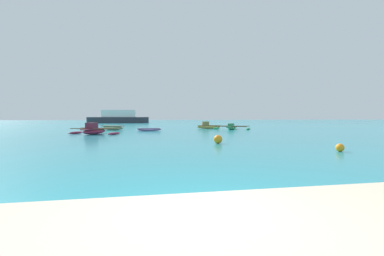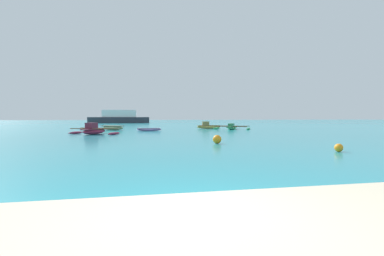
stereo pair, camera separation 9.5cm
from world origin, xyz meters
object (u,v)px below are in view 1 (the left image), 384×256
at_px(mooring_buoy_1, 340,148).
at_px(mooring_buoy_0, 218,139).
at_px(moored_boat_3, 232,127).
at_px(moored_boat_1, 149,129).
at_px(moored_boat_2, 208,126).
at_px(moored_boat_0, 94,130).
at_px(distant_ferry, 119,118).
at_px(moored_boat_4, 113,128).

bearing_deg(mooring_buoy_1, mooring_buoy_0, 135.18).
bearing_deg(moored_boat_3, moored_boat_1, 133.84).
bearing_deg(moored_boat_3, moored_boat_2, 81.93).
xyz_separation_m(moored_boat_0, mooring_buoy_1, (12.05, -13.07, -0.15)).
height_order(moored_boat_0, distant_ferry, distant_ferry).
bearing_deg(moored_boat_4, mooring_buoy_1, -25.49).
height_order(moored_boat_4, mooring_buoy_1, moored_boat_4).
distance_m(moored_boat_1, mooring_buoy_0, 13.58).
xyz_separation_m(mooring_buoy_0, distant_ferry, (-9.76, 49.69, 1.01)).
height_order(moored_boat_3, distant_ferry, distant_ferry).
height_order(moored_boat_3, mooring_buoy_0, moored_boat_3).
bearing_deg(mooring_buoy_0, moored_boat_2, 77.56).
bearing_deg(mooring_buoy_0, distant_ferry, 101.11).
bearing_deg(moored_boat_3, moored_boat_4, 119.88).
xyz_separation_m(moored_boat_3, distant_ferry, (-15.93, 34.47, 1.02)).
distance_m(moored_boat_1, mooring_buoy_1, 18.72).
xyz_separation_m(moored_boat_0, moored_boat_4, (0.73, 6.58, -0.05)).
relative_size(moored_boat_2, distant_ferry, 0.21).
bearing_deg(mooring_buoy_1, moored_boat_2, 90.69).
bearing_deg(moored_boat_1, mooring_buoy_0, -71.51).
height_order(mooring_buoy_1, distant_ferry, distant_ferry).
bearing_deg(mooring_buoy_1, moored_boat_3, 83.69).
xyz_separation_m(moored_boat_4, distant_ferry, (-2.49, 34.06, 0.97)).
height_order(moored_boat_1, moored_boat_4, moored_boat_4).
xyz_separation_m(moored_boat_1, moored_boat_2, (7.20, 4.05, 0.14)).
height_order(moored_boat_1, moored_boat_3, moored_boat_3).
bearing_deg(distant_ferry, moored_boat_0, -87.52).
relative_size(moored_boat_1, moored_boat_4, 0.93).
distance_m(moored_boat_0, mooring_buoy_0, 12.08).
bearing_deg(distant_ferry, moored_boat_2, -67.36).
bearing_deg(mooring_buoy_1, moored_boat_1, 113.47).
bearing_deg(moored_boat_4, moored_boat_1, 1.84).
distance_m(moored_boat_1, moored_boat_2, 8.26).
height_order(moored_boat_1, distant_ferry, distant_ferry).
xyz_separation_m(moored_boat_1, mooring_buoy_1, (7.46, -17.17, 0.00)).
distance_m(moored_boat_2, mooring_buoy_1, 21.23).
relative_size(mooring_buoy_0, distant_ferry, 0.03).
height_order(moored_boat_2, moored_boat_4, moored_boat_2).
relative_size(moored_boat_3, mooring_buoy_0, 10.39).
bearing_deg(mooring_buoy_1, moored_boat_0, 132.66).
relative_size(mooring_buoy_1, distant_ferry, 0.02).
height_order(moored_boat_0, moored_boat_4, moored_boat_0).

